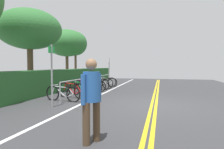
{
  "coord_description": "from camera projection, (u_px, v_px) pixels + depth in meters",
  "views": [
    {
      "loc": [
        -7.36,
        -0.24,
        1.46
      ],
      "look_at": [
        2.77,
        2.33,
        0.99
      ],
      "focal_mm": 30.92,
      "sensor_mm": 36.0,
      "label": 1
    }
  ],
  "objects": [
    {
      "name": "tree_far_right",
      "position": [
        67.0,
        43.0,
        15.04
      ],
      "size": [
        3.07,
        3.07,
        4.28
      ],
      "color": "brown",
      "rests_on": "ground_plane"
    },
    {
      "name": "bicycle_1",
      "position": [
        72.0,
        90.0,
        8.79
      ],
      "size": [
        0.6,
        1.65,
        0.76
      ],
      "color": "black",
      "rests_on": "ground_plane"
    },
    {
      "name": "bicycle_8",
      "position": [
        105.0,
        82.0,
        13.99
      ],
      "size": [
        0.46,
        1.76,
        0.68
      ],
      "color": "black",
      "rests_on": "ground_plane"
    },
    {
      "name": "centre_line_yellow_inner",
      "position": [
        156.0,
        105.0,
        7.23
      ],
      "size": [
        26.77,
        0.1,
        0.0
      ],
      "primitive_type": "cube",
      "color": "gold",
      "rests_on": "ground_plane"
    },
    {
      "name": "tree_extra",
      "position": [
        75.0,
        44.0,
        18.85
      ],
      "size": [
        2.27,
        2.27,
        4.8
      ],
      "color": "brown",
      "rests_on": "ground_plane"
    },
    {
      "name": "sign_post_near",
      "position": [
        52.0,
        70.0,
        6.74
      ],
      "size": [
        0.36,
        0.06,
        2.2
      ],
      "color": "gray",
      "rests_on": "ground_plane"
    },
    {
      "name": "bicycle_2",
      "position": [
        83.0,
        89.0,
        9.45
      ],
      "size": [
        0.57,
        1.72,
        0.71
      ],
      "color": "black",
      "rests_on": "ground_plane"
    },
    {
      "name": "hedge_backdrop",
      "position": [
        70.0,
        78.0,
        12.93
      ],
      "size": [
        16.13,
        1.04,
        1.24
      ],
      "primitive_type": "cube",
      "color": "#235626",
      "rests_on": "ground_plane"
    },
    {
      "name": "bicycle_7",
      "position": [
        105.0,
        83.0,
        13.1
      ],
      "size": [
        0.63,
        1.59,
        0.69
      ],
      "color": "black",
      "rests_on": "ground_plane"
    },
    {
      "name": "sign_post_far",
      "position": [
        109.0,
        69.0,
        14.93
      ],
      "size": [
        0.36,
        0.08,
        2.05
      ],
      "color": "gray",
      "rests_on": "ground_plane"
    },
    {
      "name": "centre_line_yellow_outer",
      "position": [
        152.0,
        105.0,
        7.27
      ],
      "size": [
        26.77,
        0.1,
        0.0
      ],
      "primitive_type": "cube",
      "color": "gold",
      "rests_on": "ground_plane"
    },
    {
      "name": "pedestrian",
      "position": [
        91.0,
        95.0,
        3.61
      ],
      "size": [
        0.45,
        0.32,
        1.6
      ],
      "color": "#4C3826",
      "rests_on": "ground_plane"
    },
    {
      "name": "tree_mid",
      "position": [
        30.0,
        30.0,
        10.33
      ],
      "size": [
        3.38,
        3.38,
        4.48
      ],
      "color": "brown",
      "rests_on": "ground_plane"
    },
    {
      "name": "bike_lane_stripe_white",
      "position": [
        87.0,
        101.0,
        7.91
      ],
      "size": [
        26.77,
        0.12,
        0.0
      ],
      "primitive_type": "cube",
      "color": "white",
      "rests_on": "ground_plane"
    },
    {
      "name": "bike_rack",
      "position": [
        92.0,
        81.0,
        10.95
      ],
      "size": [
        7.18,
        0.05,
        0.84
      ],
      "color": "#9EA0A5",
      "rests_on": "ground_plane"
    },
    {
      "name": "bicycle_3",
      "position": [
        87.0,
        87.0,
        10.19
      ],
      "size": [
        0.54,
        1.76,
        0.75
      ],
      "color": "black",
      "rests_on": "ground_plane"
    },
    {
      "name": "bicycle_6",
      "position": [
        100.0,
        83.0,
        12.39
      ],
      "size": [
        0.46,
        1.75,
        0.75
      ],
      "color": "black",
      "rests_on": "ground_plane"
    },
    {
      "name": "ground_plane",
      "position": [
        154.0,
        105.0,
        7.25
      ],
      "size": [
        29.74,
        11.18,
        0.05
      ],
      "primitive_type": "cube",
      "color": "#353538"
    },
    {
      "name": "bicycle_5",
      "position": [
        96.0,
        84.0,
        11.74
      ],
      "size": [
        0.46,
        1.68,
        0.75
      ],
      "color": "black",
      "rests_on": "ground_plane"
    },
    {
      "name": "bicycle_4",
      "position": [
        91.0,
        86.0,
        10.96
      ],
      "size": [
        0.46,
        1.72,
        0.73
      ],
      "color": "black",
      "rests_on": "ground_plane"
    },
    {
      "name": "bicycle_0",
      "position": [
        63.0,
        93.0,
        7.97
      ],
      "size": [
        0.46,
        1.7,
        0.69
      ],
      "color": "black",
      "rests_on": "ground_plane"
    }
  ]
}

